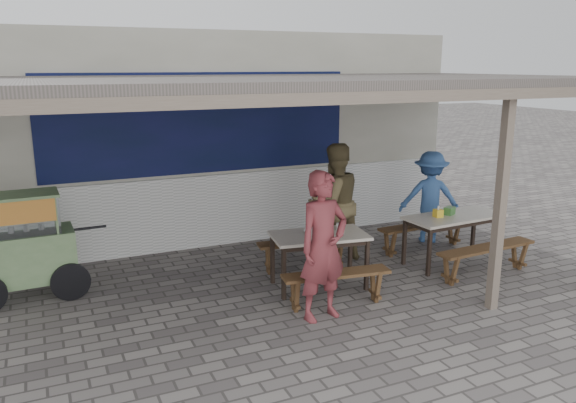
% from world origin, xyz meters
% --- Properties ---
extents(ground, '(60.00, 60.00, 0.00)m').
position_xyz_m(ground, '(0.00, 0.00, 0.00)').
color(ground, slate).
rests_on(ground, ground).
extents(back_wall, '(9.00, 1.28, 3.50)m').
position_xyz_m(back_wall, '(-0.00, 3.58, 1.72)').
color(back_wall, beige).
rests_on(back_wall, ground).
extents(warung_roof, '(9.00, 4.21, 2.81)m').
position_xyz_m(warung_roof, '(0.02, 0.90, 2.71)').
color(warung_roof, '#574F4B').
rests_on(warung_roof, ground).
extents(table_left, '(1.36, 0.88, 0.75)m').
position_xyz_m(table_left, '(0.70, 0.61, 0.67)').
color(table_left, beige).
rests_on(table_left, ground).
extents(bench_left_street, '(1.40, 0.48, 0.45)m').
position_xyz_m(bench_left_street, '(0.60, -0.05, 0.33)').
color(bench_left_street, brown).
rests_on(bench_left_street, ground).
extents(bench_left_wall, '(1.40, 0.48, 0.45)m').
position_xyz_m(bench_left_wall, '(0.79, 1.27, 0.33)').
color(bench_left_wall, brown).
rests_on(bench_left_wall, ground).
extents(table_right, '(1.59, 0.77, 0.75)m').
position_xyz_m(table_right, '(3.01, 0.63, 0.67)').
color(table_right, beige).
rests_on(table_right, ground).
extents(bench_right_street, '(1.66, 0.39, 0.45)m').
position_xyz_m(bench_right_street, '(3.05, -0.03, 0.34)').
color(bench_right_street, brown).
rests_on(bench_right_street, ground).
extents(bench_right_wall, '(1.66, 0.39, 0.45)m').
position_xyz_m(bench_right_wall, '(2.97, 1.30, 0.34)').
color(bench_right_wall, brown).
rests_on(bench_right_wall, ground).
extents(vendor_cart, '(1.74, 0.71, 1.39)m').
position_xyz_m(vendor_cart, '(-2.93, 1.81, 0.76)').
color(vendor_cart, '#749362').
rests_on(vendor_cart, ground).
extents(patron_street_side, '(0.71, 0.53, 1.79)m').
position_xyz_m(patron_street_side, '(0.30, -0.27, 0.90)').
color(patron_street_side, maroon).
rests_on(patron_street_side, ground).
extents(patron_wall_side, '(0.97, 0.81, 1.83)m').
position_xyz_m(patron_wall_side, '(1.41, 1.49, 0.91)').
color(patron_wall_side, brown).
rests_on(patron_wall_side, ground).
extents(patron_right_table, '(1.16, 1.02, 1.56)m').
position_xyz_m(patron_right_table, '(3.37, 1.68, 0.78)').
color(patron_right_table, '#3B62A3').
rests_on(patron_right_table, ground).
extents(tissue_box, '(0.12, 0.12, 0.12)m').
position_xyz_m(tissue_box, '(2.72, 0.66, 0.81)').
color(tissue_box, yellow).
rests_on(tissue_box, table_right).
extents(donation_box, '(0.21, 0.18, 0.12)m').
position_xyz_m(donation_box, '(2.97, 0.70, 0.81)').
color(donation_box, '#3B7333').
rests_on(donation_box, table_right).
extents(condiment_jar, '(0.09, 0.09, 0.10)m').
position_xyz_m(condiment_jar, '(1.03, 0.66, 0.80)').
color(condiment_jar, silver).
rests_on(condiment_jar, table_left).
extents(condiment_bowl, '(0.27, 0.27, 0.05)m').
position_xyz_m(condiment_bowl, '(0.61, 0.64, 0.78)').
color(condiment_bowl, white).
rests_on(condiment_bowl, table_left).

